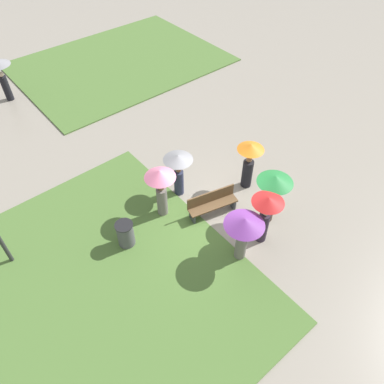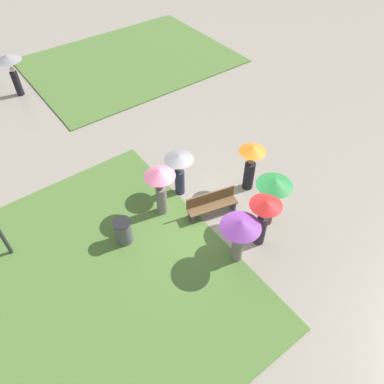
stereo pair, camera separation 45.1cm
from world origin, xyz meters
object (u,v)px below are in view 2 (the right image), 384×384
(crowd_person_purple, at_px, (240,230))
(lone_walker_near_lawn, at_px, (10,65))
(crowd_person_green, at_px, (273,191))
(trash_bin, at_px, (123,232))
(crowd_person_pink, at_px, (160,183))
(crowd_person_orange, at_px, (251,162))
(crowd_person_grey, at_px, (179,167))
(crowd_person_red, at_px, (264,215))
(park_bench, at_px, (212,204))

(crowd_person_purple, xyz_separation_m, lone_walker_near_lawn, (-2.11, 13.41, 0.12))
(crowd_person_green, distance_m, lone_walker_near_lawn, 13.50)
(trash_bin, height_order, crowd_person_pink, crowd_person_pink)
(crowd_person_green, bearing_deg, crowd_person_orange, -156.83)
(crowd_person_purple, bearing_deg, crowd_person_grey, -73.84)
(lone_walker_near_lawn, bearing_deg, crowd_person_orange, -138.90)
(trash_bin, xyz_separation_m, lone_walker_near_lawn, (0.33, 10.76, 1.04))
(crowd_person_red, bearing_deg, crowd_person_green, -104.04)
(crowd_person_grey, bearing_deg, crowd_person_orange, 174.78)
(park_bench, relative_size, crowd_person_grey, 1.02)
(crowd_person_grey, relative_size, lone_walker_near_lawn, 0.87)
(crowd_person_pink, bearing_deg, crowd_person_orange, 113.47)
(park_bench, height_order, crowd_person_green, crowd_person_green)
(crowd_person_red, bearing_deg, crowd_person_pink, -10.95)
(crowd_person_orange, distance_m, crowd_person_pink, 3.31)
(park_bench, xyz_separation_m, crowd_person_grey, (-0.28, 1.46, 0.75))
(park_bench, xyz_separation_m, crowd_person_pink, (-1.33, 1.03, 0.95))
(crowd_person_green, height_order, crowd_person_purple, crowd_person_green)
(park_bench, relative_size, trash_bin, 1.86)
(crowd_person_purple, bearing_deg, crowd_person_orange, -118.08)
(trash_bin, xyz_separation_m, crowd_person_pink, (1.66, 0.31, 0.94))
(trash_bin, xyz_separation_m, crowd_person_green, (4.25, -2.15, 1.00))
(crowd_person_pink, distance_m, crowd_person_red, 3.41)
(crowd_person_orange, height_order, crowd_person_red, crowd_person_red)
(park_bench, bearing_deg, crowd_person_pink, 156.20)
(park_bench, xyz_separation_m, crowd_person_red, (0.46, -1.86, 0.85))
(crowd_person_orange, relative_size, crowd_person_green, 0.96)
(crowd_person_purple, distance_m, crowd_person_red, 1.02)
(crowd_person_orange, height_order, crowd_person_green, crowd_person_green)
(park_bench, xyz_separation_m, crowd_person_purple, (-0.55, -1.92, 0.93))
(crowd_person_grey, distance_m, crowd_person_red, 3.41)
(trash_bin, relative_size, lone_walker_near_lawn, 0.48)
(crowd_person_grey, xyz_separation_m, crowd_person_purple, (-0.27, -3.38, 0.18))
(crowd_person_grey, bearing_deg, trash_bin, 40.61)
(crowd_person_grey, bearing_deg, crowd_person_purple, 110.79)
(park_bench, distance_m, crowd_person_orange, 2.03)
(crowd_person_orange, relative_size, crowd_person_grey, 1.09)
(park_bench, xyz_separation_m, lone_walker_near_lawn, (-2.66, 11.49, 1.05))
(crowd_person_orange, distance_m, crowd_person_green, 1.75)
(lone_walker_near_lawn, bearing_deg, crowd_person_grey, -147.37)
(trash_bin, distance_m, crowd_person_green, 4.86)
(crowd_person_purple, distance_m, crowd_person_pink, 3.06)
(trash_bin, distance_m, lone_walker_near_lawn, 10.82)
(crowd_person_purple, xyz_separation_m, crowd_person_pink, (-0.78, 2.95, 0.02))
(crowd_person_green, xyz_separation_m, lone_walker_near_lawn, (-3.92, 12.92, 0.04))
(crowd_person_red, relative_size, lone_walker_near_lawn, 0.96)
(crowd_person_purple, relative_size, crowd_person_pink, 0.91)
(trash_bin, height_order, crowd_person_green, crowd_person_green)
(park_bench, xyz_separation_m, trash_bin, (-2.99, 0.73, 0.02))
(crowd_person_purple, bearing_deg, park_bench, -85.19)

